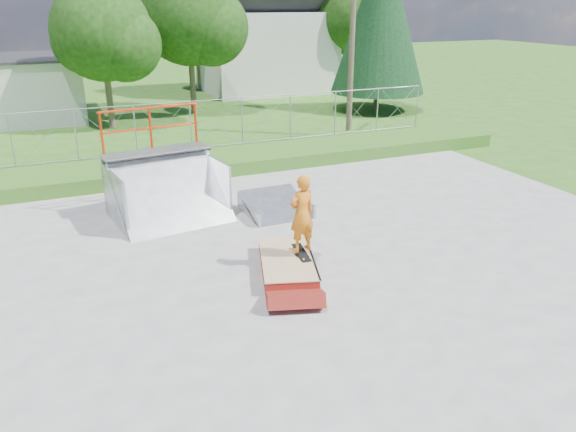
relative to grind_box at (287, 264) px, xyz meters
name	(u,v)px	position (x,y,z in m)	size (l,w,h in m)	color
ground	(314,283)	(0.32, -0.74, -0.18)	(120.00, 120.00, 0.00)	#2E5C1A
concrete_pad	(314,282)	(0.32, -0.74, -0.16)	(20.00, 16.00, 0.04)	gray
grass_berm	(200,163)	(0.32, 8.76, 0.07)	(24.00, 3.00, 0.50)	#2E5C1A
grind_box	(287,264)	(0.00, 0.00, 0.00)	(1.81, 2.62, 0.35)	maroon
quarter_pipe	(167,168)	(-1.69, 4.27, 1.29)	(2.94, 2.49, 2.94)	gray
flat_bank_ramp	(276,206)	(1.13, 3.45, 0.08)	(1.69, 1.80, 0.52)	gray
skateboard	(302,253)	(0.35, -0.02, 0.22)	(0.22, 0.80, 0.02)	black
skater	(302,217)	(0.35, -0.02, 1.10)	(0.64, 0.42, 1.76)	orange
chain_link_fence	(191,126)	(0.32, 9.76, 1.22)	(20.00, 0.06, 1.80)	gray
gable_house	(266,31)	(9.32, 25.26, 3.66)	(8.40, 6.08, 8.94)	silver
utility_pole	(352,43)	(7.82, 11.26, 3.82)	(0.24, 0.24, 8.00)	brown
tree_left_near	(108,35)	(-1.43, 17.09, 4.06)	(4.76, 4.48, 6.65)	brown
tree_center	(195,18)	(3.11, 19.07, 4.67)	(5.44, 5.12, 7.60)	brown
tree_right_far	(354,19)	(14.59, 23.08, 4.36)	(5.10, 4.80, 7.12)	brown
tree_back_mid	(201,34)	(5.54, 27.11, 3.45)	(4.08, 3.84, 5.70)	brown
conifer_tree	(381,14)	(12.32, 16.26, 4.87)	(5.04, 5.04, 9.10)	brown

